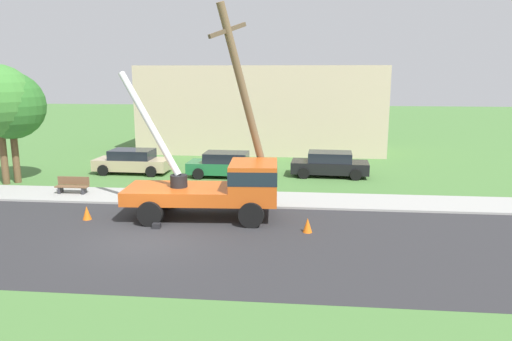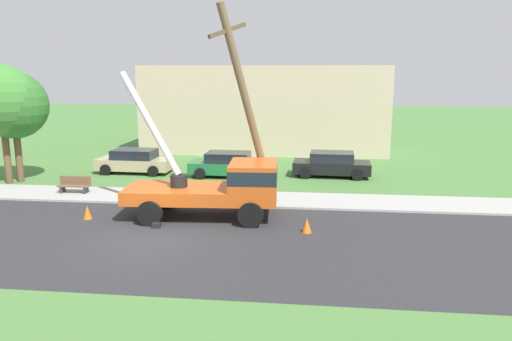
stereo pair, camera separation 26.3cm
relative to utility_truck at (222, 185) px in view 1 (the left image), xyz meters
name	(u,v)px [view 1 (the left image)]	position (x,y,z in m)	size (l,w,h in m)	color
ground_plane	(212,172)	(-2.21, 9.12, -1.41)	(120.00, 120.00, 0.00)	#477538
road_asphalt	(149,239)	(-2.21, -2.88, -1.40)	(80.00, 8.82, 0.01)	#2B2B2D
sidewalk_strip	(187,197)	(-2.21, 2.89, -1.36)	(80.00, 2.71, 0.10)	#9E9E99
utility_truck	(222,185)	(0.00, 0.00, 0.00)	(6.89, 3.21, 5.98)	#C65119
leaning_utility_pole	(248,109)	(0.97, 0.96, 3.03)	(2.62, 2.65, 8.66)	brown
traffic_cone_ahead	(308,225)	(3.50, -1.52, -1.13)	(0.36, 0.36, 0.56)	orange
traffic_cone_behind	(87,213)	(-5.50, -0.80, -1.13)	(0.36, 0.36, 0.56)	orange
traffic_cone_curbside	(247,206)	(0.92, 0.91, -1.13)	(0.36, 0.36, 0.56)	orange
parked_sedan_tan	(132,161)	(-6.85, 8.33, -0.70)	(4.44, 2.09, 1.42)	tan
parked_sedan_green	(226,165)	(-1.11, 7.91, -0.70)	(4.44, 2.08, 1.42)	#1E6638
parked_sedan_black	(330,164)	(4.83, 8.63, -0.70)	(4.49, 2.17, 1.42)	black
park_bench	(73,186)	(-7.95, 2.96, -0.95)	(1.60, 0.45, 0.90)	brown
roadside_tree_near	(10,106)	(-12.26, 5.30, 2.77)	(3.59, 3.59, 6.00)	brown
lowrise_building_backdrop	(262,109)	(0.10, 17.64, 1.79)	(18.00, 6.00, 6.40)	#C6B293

